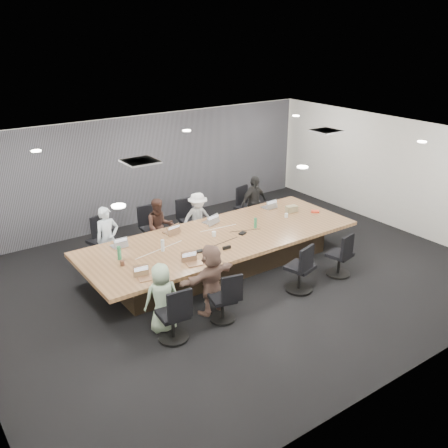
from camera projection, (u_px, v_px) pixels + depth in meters
floor at (235, 276)px, 10.45m from camera, size 10.00×8.00×0.00m
ceiling at (236, 145)px, 9.40m from camera, size 10.00×8.00×0.00m
wall_back at (144, 169)px, 12.95m from camera, size 10.00×0.00×2.80m
wall_front at (407, 298)px, 6.90m from camera, size 10.00×0.00×2.80m
wall_right at (394, 173)px, 12.60m from camera, size 0.00×8.00×2.80m
curtain at (146, 170)px, 12.89m from camera, size 9.80×0.04×2.80m
conference_table at (221, 251)px, 10.68m from camera, size 6.00×2.20×0.74m
chair_0 at (102, 244)px, 10.89m from camera, size 0.74×0.74×0.87m
chair_1 at (153, 232)px, 11.55m from camera, size 0.62×0.62×0.85m
chair_2 at (190, 224)px, 12.11m from camera, size 0.61×0.61×0.79m
chair_3 at (245, 210)px, 13.02m from camera, size 0.61×0.61×0.76m
chair_4 at (173, 318)px, 8.23m from camera, size 0.59×0.59×0.80m
chair_5 at (222, 302)px, 8.78m from camera, size 0.58×0.58×0.72m
chair_6 at (300, 271)px, 9.75m from camera, size 0.70×0.70×0.85m
chair_7 at (339, 258)px, 10.36m from camera, size 0.63×0.63×0.78m
person_0 at (108, 239)px, 10.52m from camera, size 0.52×0.35×1.40m
laptop_0 at (118, 245)px, 10.09m from camera, size 0.29×0.20×0.02m
person_1 at (160, 227)px, 11.20m from camera, size 0.75×0.65×1.34m
laptop_1 at (172, 232)px, 10.75m from camera, size 0.38×0.30×0.02m
person_2 at (198, 219)px, 11.76m from camera, size 0.89×0.59×1.28m
laptop_2 at (211, 222)px, 11.30m from camera, size 0.40×0.32×0.02m
person_3 at (254, 203)px, 12.63m from camera, size 0.85×0.42×1.40m
laptop_3 at (268, 207)px, 12.20m from camera, size 0.32×0.23×0.02m
person_4 at (162, 298)px, 8.41m from camera, size 0.66×0.49×1.24m
laptop_4 at (146, 279)px, 8.78m from camera, size 0.32×0.25×0.02m
person_5 at (211, 279)px, 8.93m from camera, size 1.28×0.56×1.33m
laptop_5 at (195, 264)px, 9.32m from camera, size 0.35×0.27×0.02m
bottle_green_left at (119, 253)px, 9.46m from camera, size 0.09×0.09×0.27m
bottle_green_right at (255, 223)px, 10.93m from camera, size 0.08×0.08×0.23m
bottle_clear at (163, 245)px, 9.83m from camera, size 0.09×0.09×0.24m
cup_white_far at (214, 234)px, 10.52m from camera, size 0.09×0.09×0.11m
cup_white_near at (286, 215)px, 11.56m from camera, size 0.08×0.08×0.10m
mug_brown at (122, 263)px, 9.26m from camera, size 0.10×0.10×0.11m
mic_left at (199, 251)px, 9.82m from camera, size 0.18×0.14×0.03m
mic_right at (242, 233)px, 10.65m from camera, size 0.19×0.17×0.03m
stapler at (227, 248)px, 9.94m from camera, size 0.18×0.06×0.07m
canvas_bag at (291, 209)px, 11.90m from camera, size 0.29×0.20×0.14m
snack_packet at (315, 211)px, 11.87m from camera, size 0.22×0.22×0.04m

